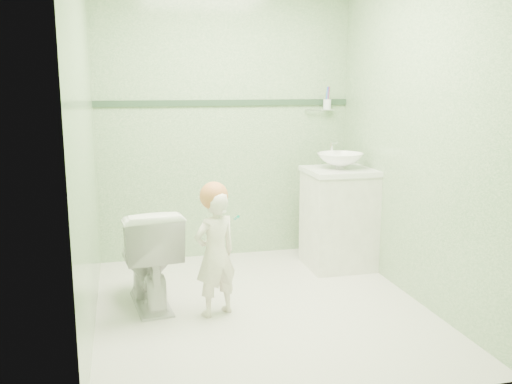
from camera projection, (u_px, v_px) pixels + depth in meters
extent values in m
plane|color=beige|center=(261.00, 307.00, 3.82)|extent=(2.50, 2.50, 0.00)
cube|color=#7CA877|center=(226.00, 120.00, 4.78)|extent=(2.20, 0.04, 2.40)
cube|color=#7CA877|center=(333.00, 157.00, 2.39)|extent=(2.20, 0.04, 2.40)
cube|color=#7CA877|center=(84.00, 137.00, 3.33)|extent=(0.04, 2.50, 2.40)
cube|color=#7CA877|center=(415.00, 129.00, 3.84)|extent=(0.04, 2.50, 2.40)
cube|color=#2B4530|center=(226.00, 103.00, 4.74)|extent=(2.20, 0.02, 0.05)
cube|color=beige|center=(338.00, 220.00, 4.60)|extent=(0.52, 0.50, 0.80)
cube|color=white|center=(340.00, 171.00, 4.52)|extent=(0.54, 0.52, 0.04)
imported|color=white|center=(340.00, 161.00, 4.51)|extent=(0.37, 0.37, 0.13)
cylinder|color=silver|center=(331.00, 151.00, 4.69)|extent=(0.03, 0.03, 0.18)
cylinder|color=silver|center=(334.00, 142.00, 4.62)|extent=(0.02, 0.12, 0.02)
cylinder|color=silver|center=(320.00, 110.00, 4.91)|extent=(0.26, 0.02, 0.02)
cylinder|color=silver|center=(327.00, 104.00, 4.89)|extent=(0.07, 0.07, 0.09)
cylinder|color=purple|center=(328.00, 96.00, 4.87)|extent=(0.01, 0.01, 0.17)
cylinder|color=red|center=(328.00, 96.00, 4.89)|extent=(0.01, 0.01, 0.17)
cylinder|color=blue|center=(326.00, 96.00, 4.87)|extent=(0.01, 0.01, 0.17)
imported|color=white|center=(148.00, 256.00, 3.80)|extent=(0.47, 0.73, 0.70)
imported|color=beige|center=(215.00, 254.00, 3.62)|extent=(0.36, 0.30, 0.84)
sphere|color=#C47440|center=(214.00, 196.00, 3.57)|extent=(0.19, 0.19, 0.19)
cylinder|color=#07967D|center=(236.00, 218.00, 3.52)|extent=(0.02, 0.14, 0.06)
cube|color=white|center=(224.00, 211.00, 3.52)|extent=(0.03, 0.02, 0.02)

